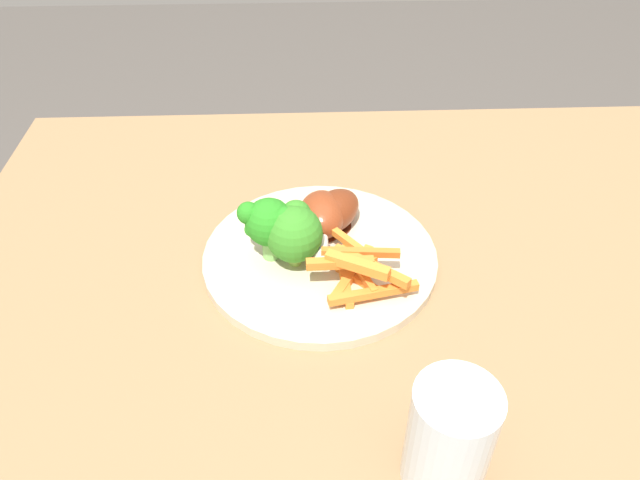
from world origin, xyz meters
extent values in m
cube|color=#8E6B47|center=(0.00, 0.00, 0.70)|extent=(1.01, 0.82, 0.03)
cylinder|color=brown|center=(-0.44, 0.35, 0.34)|extent=(0.06, 0.06, 0.68)
cylinder|color=brown|center=(0.44, 0.35, 0.34)|extent=(0.06, 0.06, 0.68)
cylinder|color=beige|center=(-0.07, 0.05, 0.72)|extent=(0.27, 0.27, 0.01)
cylinder|color=#91BA4C|center=(-0.10, 0.04, 0.73)|extent=(0.01, 0.01, 0.02)
sphere|color=#337E23|center=(-0.10, 0.04, 0.77)|extent=(0.06, 0.06, 0.06)
sphere|color=#337E23|center=(-0.12, 0.06, 0.78)|extent=(0.03, 0.03, 0.03)
sphere|color=#337E23|center=(-0.12, 0.05, 0.77)|extent=(0.03, 0.03, 0.03)
sphere|color=#337E23|center=(-0.12, 0.04, 0.77)|extent=(0.02, 0.02, 0.02)
sphere|color=#337E23|center=(-0.09, 0.06, 0.78)|extent=(0.03, 0.03, 0.03)
sphere|color=#337E23|center=(-0.11, 0.05, 0.77)|extent=(0.02, 0.02, 0.02)
cylinder|color=#7CB960|center=(-0.12, 0.05, 0.74)|extent=(0.02, 0.02, 0.03)
sphere|color=#25801D|center=(-0.12, 0.05, 0.77)|extent=(0.05, 0.05, 0.05)
sphere|color=#25801D|center=(-0.15, 0.05, 0.79)|extent=(0.03, 0.03, 0.03)
sphere|color=#25801D|center=(-0.14, 0.06, 0.77)|extent=(0.02, 0.02, 0.02)
sphere|color=#25801D|center=(-0.12, 0.07, 0.77)|extent=(0.02, 0.02, 0.02)
sphere|color=#25801D|center=(-0.14, 0.05, 0.77)|extent=(0.02, 0.02, 0.02)
sphere|color=#25801D|center=(-0.11, 0.04, 0.78)|extent=(0.03, 0.03, 0.03)
sphere|color=#25801D|center=(-0.11, 0.05, 0.78)|extent=(0.02, 0.02, 0.02)
cube|color=orange|center=(-0.03, 0.01, 0.73)|extent=(0.05, 0.09, 0.01)
cube|color=orange|center=(-0.02, -0.02, 0.74)|extent=(0.10, 0.03, 0.01)
cube|color=orange|center=(-0.03, -0.01, 0.76)|extent=(0.07, 0.04, 0.01)
cube|color=orange|center=(-0.03, 0.01, 0.73)|extent=(0.05, 0.05, 0.01)
cube|color=orange|center=(-0.03, 0.01, 0.74)|extent=(0.03, 0.08, 0.01)
cube|color=orange|center=(-0.02, 0.00, 0.75)|extent=(0.08, 0.07, 0.01)
cube|color=orange|center=(-0.03, 0.04, 0.75)|extent=(0.05, 0.07, 0.01)
cube|color=#C76A25|center=(-0.03, 0.02, 0.76)|extent=(0.09, 0.01, 0.01)
cube|color=orange|center=(-0.04, 0.00, 0.73)|extent=(0.01, 0.07, 0.01)
cube|color=orange|center=(-0.05, 0.00, 0.76)|extent=(0.07, 0.01, 0.01)
cylinder|color=#5C200F|center=(-0.06, 0.10, 0.73)|extent=(0.05, 0.05, 0.00)
ellipsoid|color=brown|center=(-0.06, 0.10, 0.75)|extent=(0.06, 0.08, 0.05)
cylinder|color=beige|center=(-0.07, 0.04, 0.75)|extent=(0.01, 0.03, 0.01)
sphere|color=silver|center=(-0.07, 0.03, 0.75)|extent=(0.02, 0.02, 0.02)
cylinder|color=#4D1A0C|center=(-0.05, 0.10, 0.73)|extent=(0.05, 0.05, 0.00)
ellipsoid|color=maroon|center=(-0.05, 0.10, 0.75)|extent=(0.09, 0.10, 0.04)
cylinder|color=beige|center=(-0.09, 0.05, 0.74)|extent=(0.03, 0.04, 0.01)
sphere|color=silver|center=(-0.10, 0.04, 0.74)|extent=(0.02, 0.02, 0.02)
cylinder|color=silver|center=(0.02, -0.21, 0.77)|extent=(0.07, 0.07, 0.11)
camera|label=1|loc=(-0.09, -0.47, 1.19)|focal=34.34mm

